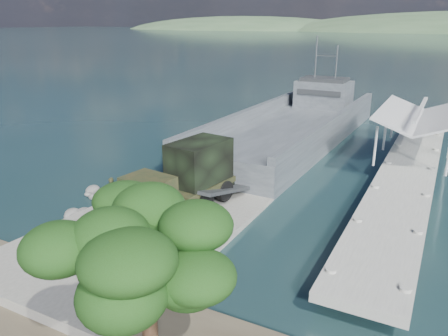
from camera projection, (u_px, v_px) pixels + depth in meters
ground at (155, 227)px, 27.07m from camera, size 1400.00×1400.00×0.00m
boat_ramp at (145, 230)px, 26.15m from camera, size 10.00×18.00×0.50m
shoreline_rocks at (86, 206)px, 30.21m from camera, size 3.20×5.60×0.90m
pier at (413, 153)px, 36.62m from camera, size 6.40×44.00×6.10m
landing_craft at (291, 132)px, 46.17m from camera, size 10.58×38.29×11.30m
military_truck at (184, 179)px, 27.77m from camera, size 4.08×9.39×4.22m
soldier at (112, 198)px, 27.64m from camera, size 0.78×0.58×1.95m
overhang_tree at (141, 240)px, 14.83m from camera, size 7.00×6.45×6.36m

